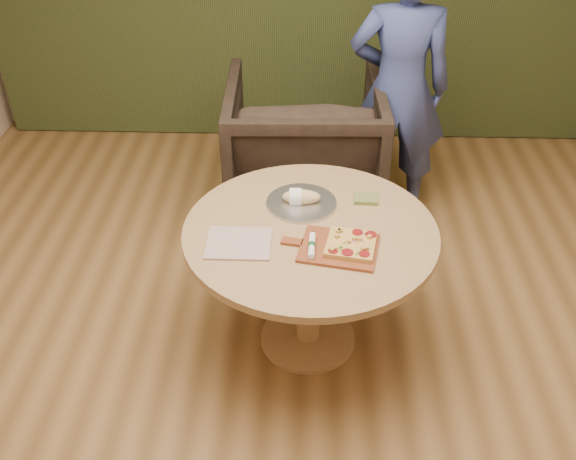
% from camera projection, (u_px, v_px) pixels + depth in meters
% --- Properties ---
extents(room_shell, '(5.04, 6.04, 2.84)m').
position_uv_depth(room_shell, '(279.00, 152.00, 2.36)').
color(room_shell, olive).
rests_on(room_shell, ground).
extents(pedestal_table, '(1.23, 1.23, 0.75)m').
position_uv_depth(pedestal_table, '(310.00, 252.00, 3.16)').
color(pedestal_table, tan).
rests_on(pedestal_table, ground).
extents(pizza_paddle, '(0.47, 0.34, 0.01)m').
position_uv_depth(pizza_paddle, '(336.00, 248.00, 2.95)').
color(pizza_paddle, brown).
rests_on(pizza_paddle, pedestal_table).
extents(flatbread_pizza, '(0.26, 0.26, 0.04)m').
position_uv_depth(flatbread_pizza, '(351.00, 244.00, 2.94)').
color(flatbread_pizza, '#E2B458').
rests_on(flatbread_pizza, pizza_paddle).
extents(cutlery_roll, '(0.04, 0.20, 0.03)m').
position_uv_depth(cutlery_roll, '(312.00, 245.00, 2.92)').
color(cutlery_roll, white).
rests_on(cutlery_roll, pizza_paddle).
extents(newspaper, '(0.30, 0.25, 0.01)m').
position_uv_depth(newspaper, '(239.00, 243.00, 2.98)').
color(newspaper, silver).
rests_on(newspaper, pedestal_table).
extents(serving_tray, '(0.36, 0.36, 0.02)m').
position_uv_depth(serving_tray, '(301.00, 203.00, 3.25)').
color(serving_tray, silver).
rests_on(serving_tray, pedestal_table).
extents(bread_roll, '(0.19, 0.09, 0.09)m').
position_uv_depth(bread_roll, '(300.00, 197.00, 3.23)').
color(bread_roll, beige).
rests_on(bread_roll, serving_tray).
extents(green_packet, '(0.12, 0.11, 0.02)m').
position_uv_depth(green_packet, '(366.00, 198.00, 3.28)').
color(green_packet, '#52632C').
rests_on(green_packet, pedestal_table).
extents(armchair, '(1.04, 0.97, 1.04)m').
position_uv_depth(armchair, '(304.00, 141.00, 4.28)').
color(armchair, black).
rests_on(armchair, ground).
extents(person_standing, '(0.67, 0.46, 1.79)m').
position_uv_depth(person_standing, '(399.00, 89.00, 4.06)').
color(person_standing, navy).
rests_on(person_standing, ground).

